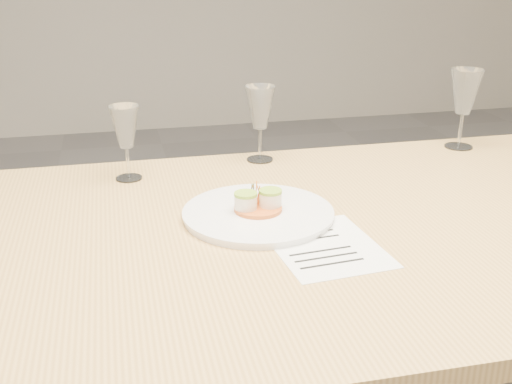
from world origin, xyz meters
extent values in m
cube|color=tan|center=(0.00, 0.00, 0.73)|extent=(2.40, 1.00, 0.04)
cylinder|color=white|center=(-0.02, 0.06, 0.76)|extent=(0.31, 0.31, 0.01)
cylinder|color=white|center=(-0.02, 0.06, 0.76)|extent=(0.32, 0.32, 0.01)
cylinder|color=orange|center=(-0.02, 0.06, 0.77)|extent=(0.10, 0.10, 0.01)
cylinder|color=#F1E1C5|center=(-0.05, 0.06, 0.79)|extent=(0.05, 0.05, 0.03)
cylinder|color=#F1E1C5|center=(0.00, 0.06, 0.79)|extent=(0.05, 0.05, 0.03)
cylinder|color=#9ABF35|center=(-0.05, 0.06, 0.81)|extent=(0.05, 0.05, 0.01)
cylinder|color=#9ABF35|center=(0.00, 0.06, 0.81)|extent=(0.05, 0.05, 0.01)
cylinder|color=#C6C369|center=(0.04, 0.01, 0.76)|extent=(0.05, 0.05, 0.00)
cube|color=white|center=(0.07, -0.10, 0.75)|extent=(0.22, 0.27, 0.00)
cube|color=black|center=(0.04, -0.02, 0.75)|extent=(0.08, 0.01, 0.00)
cube|color=black|center=(0.05, -0.04, 0.75)|extent=(0.13, 0.02, 0.00)
cube|color=black|center=(0.05, -0.07, 0.75)|extent=(0.13, 0.02, 0.00)
cube|color=black|center=(0.05, -0.12, 0.75)|extent=(0.13, 0.02, 0.00)
cube|color=black|center=(0.06, -0.15, 0.75)|extent=(0.13, 0.02, 0.00)
cube|color=black|center=(0.06, -0.18, 0.75)|extent=(0.13, 0.02, 0.00)
cylinder|color=white|center=(-0.28, 0.36, 0.75)|extent=(0.06, 0.06, 0.00)
cylinder|color=white|center=(-0.28, 0.36, 0.79)|extent=(0.01, 0.01, 0.08)
cone|color=white|center=(-0.28, 0.36, 0.88)|extent=(0.07, 0.07, 0.10)
cylinder|color=white|center=(0.07, 0.43, 0.75)|extent=(0.07, 0.07, 0.00)
cylinder|color=white|center=(0.07, 0.43, 0.80)|extent=(0.01, 0.01, 0.09)
cone|color=white|center=(0.07, 0.43, 0.89)|extent=(0.08, 0.08, 0.11)
cylinder|color=white|center=(0.64, 0.42, 0.75)|extent=(0.08, 0.08, 0.00)
cylinder|color=white|center=(0.64, 0.42, 0.80)|extent=(0.01, 0.01, 0.09)
cone|color=white|center=(0.64, 0.42, 0.91)|extent=(0.09, 0.09, 0.12)
camera|label=1|loc=(-0.30, -1.15, 1.29)|focal=45.00mm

